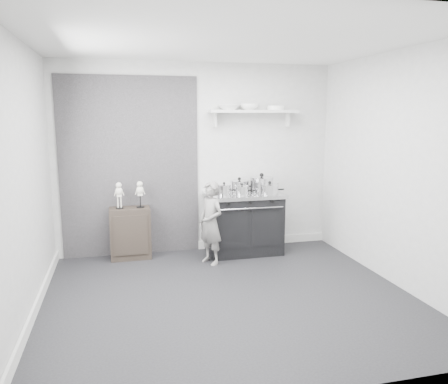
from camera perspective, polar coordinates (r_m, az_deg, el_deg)
The scene contains 16 objects.
ground at distance 4.94m, azimuth 0.54°, elevation -13.50°, with size 4.00×4.00×0.00m, color black.
room_shell at distance 4.66m, azimuth -0.95°, elevation 5.94°, with size 4.02×3.62×2.71m.
wall_shelf at distance 6.36m, azimuth 3.86°, elevation 10.36°, with size 1.30×0.26×0.24m.
stove at distance 6.30m, azimuth 2.59°, elevation -4.02°, with size 1.09×0.68×0.88m.
side_cabinet at distance 6.21m, azimuth -12.13°, elevation -5.26°, with size 0.55×0.32×0.71m, color black.
child at distance 5.80m, azimuth -1.74°, elevation -4.09°, with size 0.40×0.27×1.11m, color slate.
pot_front_left at distance 6.02m, azimuth 0.02°, elevation 0.29°, with size 0.28×0.19×0.18m.
pot_back_left at distance 6.31m, azimuth 2.01°, elevation 0.80°, with size 0.36×0.28×0.21m.
pot_back_right at distance 6.35m, azimuth 4.93°, elevation 1.04°, with size 0.43×0.34×0.27m.
pot_front_right at distance 6.11m, azimuth 5.97°, elevation 0.36°, with size 0.34×0.25×0.19m.
pot_front_center at distance 6.02m, azimuth 2.37°, elevation 0.21°, with size 0.28×0.19×0.17m.
skeleton_full at distance 6.08m, azimuth -13.54°, elevation -0.19°, with size 0.12×0.07×0.41m, color silver, non-canonical shape.
skeleton_torso at distance 6.09m, azimuth -10.91°, elevation -0.05°, with size 0.12×0.08×0.42m, color silver, non-canonical shape.
bowl_large at distance 6.25m, azimuth 0.62°, elevation 11.01°, with size 0.29×0.29×0.07m, color white.
bowl_small at distance 6.33m, azimuth 3.31°, elevation 11.04°, with size 0.27×0.27×0.08m, color white.
plate_stack at distance 6.46m, azimuth 6.78°, elevation 10.86°, with size 0.25×0.25×0.06m, color white.
Camera 1 is at (-1.12, -4.38, 1.98)m, focal length 35.00 mm.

